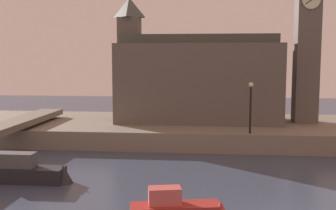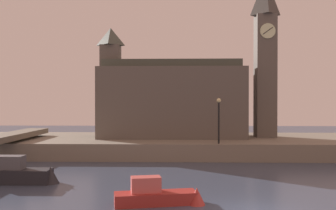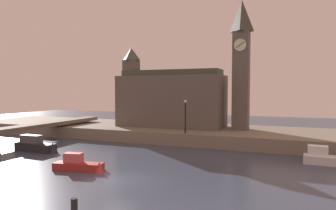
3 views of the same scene
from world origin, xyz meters
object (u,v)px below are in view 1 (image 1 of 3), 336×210
Objects in this scene: streetlamp at (251,102)px; boat_barge_dark at (30,172)px; parliament_hall at (194,79)px; clock_tower at (308,26)px; boat_dinghy_red at (183,208)px.

boat_barge_dark is (-13.38, -8.83, -3.29)m from streetlamp.
streetlamp is at bearing 33.42° from boat_barge_dark.
boat_barge_dark is at bearing -121.13° from parliament_hall.
clock_tower reaches higher than boat_dinghy_red.
streetlamp is (-5.31, -6.08, -6.01)m from clock_tower.
boat_barge_dark is (-9.19, 4.51, 0.18)m from boat_dinghy_red.
clock_tower is 3.11× the size of boat_barge_dark.
boat_dinghy_red is 10.24m from boat_barge_dark.
parliament_hall is (-9.78, -0.13, -4.60)m from clock_tower.
parliament_hall is 7.56m from streetlamp.
streetlamp is at bearing 72.55° from boat_dinghy_red.
boat_dinghy_red is at bearing -89.21° from parliament_hall.
clock_tower reaches higher than parliament_hall.
boat_barge_dark is at bearing -141.44° from clock_tower.
boat_dinghy_red is (0.27, -19.28, -4.88)m from parliament_hall.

